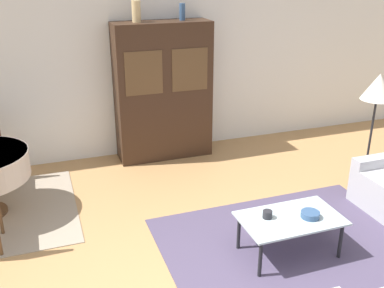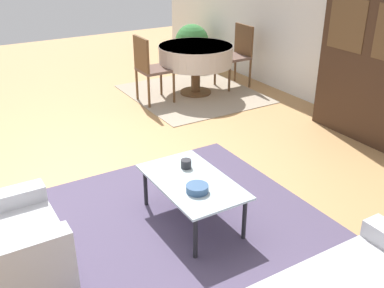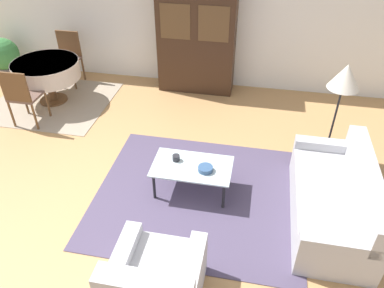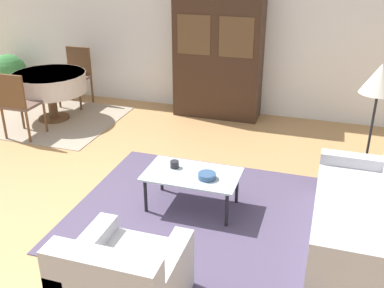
{
  "view_description": "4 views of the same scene",
  "coord_description": "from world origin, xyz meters",
  "px_view_note": "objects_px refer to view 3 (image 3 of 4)",
  "views": [
    {
      "loc": [
        -1.24,
        -2.68,
        2.71
      ],
      "look_at": [
        0.2,
        1.4,
        0.95
      ],
      "focal_mm": 42.0,
      "sensor_mm": 36.0,
      "label": 1
    },
    {
      "loc": [
        3.71,
        -1.14,
        2.3
      ],
      "look_at": [
        0.91,
        0.55,
        0.75
      ],
      "focal_mm": 42.0,
      "sensor_mm": 36.0,
      "label": 2
    },
    {
      "loc": [
        1.6,
        -2.96,
        3.38
      ],
      "look_at": [
        0.91,
        0.55,
        0.75
      ],
      "focal_mm": 35.0,
      "sensor_mm": 36.0,
      "label": 3
    },
    {
      "loc": [
        2.16,
        -3.38,
        2.63
      ],
      "look_at": [
        0.91,
        0.55,
        0.75
      ],
      "focal_mm": 42.0,
      "sensor_mm": 36.0,
      "label": 4
    }
  ],
  "objects_px": {
    "dining_chair_near": "(22,94)",
    "potted_plant": "(3,56)",
    "floor_lamp": "(345,81)",
    "bowl": "(205,169)",
    "coffee_table": "(192,168)",
    "dining_table": "(46,70)",
    "couch": "(335,201)",
    "display_cabinet": "(197,38)",
    "cup": "(176,158)",
    "dining_chair_far": "(68,55)",
    "armchair": "(155,283)"
  },
  "relations": [
    {
      "from": "couch",
      "to": "cup",
      "type": "bearing_deg",
      "value": 83.34
    },
    {
      "from": "floor_lamp",
      "to": "bowl",
      "type": "relative_size",
      "value": 8.04
    },
    {
      "from": "floor_lamp",
      "to": "bowl",
      "type": "height_order",
      "value": "floor_lamp"
    },
    {
      "from": "cup",
      "to": "couch",
      "type": "bearing_deg",
      "value": -6.66
    },
    {
      "from": "coffee_table",
      "to": "dining_chair_far",
      "type": "relative_size",
      "value": 1.02
    },
    {
      "from": "couch",
      "to": "display_cabinet",
      "type": "xyz_separation_m",
      "value": [
        -2.18,
        2.96,
        0.69
      ]
    },
    {
      "from": "dining_table",
      "to": "bowl",
      "type": "xyz_separation_m",
      "value": [
        3.08,
        -1.87,
        -0.16
      ]
    },
    {
      "from": "floor_lamp",
      "to": "dining_table",
      "type": "bearing_deg",
      "value": 170.38
    },
    {
      "from": "couch",
      "to": "display_cabinet",
      "type": "distance_m",
      "value": 3.74
    },
    {
      "from": "cup",
      "to": "display_cabinet",
      "type": "bearing_deg",
      "value": 95.19
    },
    {
      "from": "armchair",
      "to": "bowl",
      "type": "distance_m",
      "value": 1.55
    },
    {
      "from": "dining_table",
      "to": "coffee_table",
      "type": "bearing_deg",
      "value": -31.97
    },
    {
      "from": "dining_table",
      "to": "dining_chair_far",
      "type": "bearing_deg",
      "value": 90.0
    },
    {
      "from": "dining_table",
      "to": "dining_chair_far",
      "type": "xyz_separation_m",
      "value": [
        -0.0,
        0.78,
        -0.04
      ]
    },
    {
      "from": "floor_lamp",
      "to": "coffee_table",
      "type": "bearing_deg",
      "value": -149.66
    },
    {
      "from": "armchair",
      "to": "cup",
      "type": "bearing_deg",
      "value": 96.31
    },
    {
      "from": "dining_chair_near",
      "to": "cup",
      "type": "relative_size",
      "value": 10.32
    },
    {
      "from": "coffee_table",
      "to": "dining_chair_near",
      "type": "xyz_separation_m",
      "value": [
        -2.9,
        1.03,
        0.19
      ]
    },
    {
      "from": "coffee_table",
      "to": "dining_table",
      "type": "height_order",
      "value": "dining_table"
    },
    {
      "from": "coffee_table",
      "to": "bowl",
      "type": "xyz_separation_m",
      "value": [
        0.18,
        -0.06,
        0.07
      ]
    },
    {
      "from": "couch",
      "to": "dining_chair_near",
      "type": "xyz_separation_m",
      "value": [
        -4.62,
        1.18,
        0.27
      ]
    },
    {
      "from": "floor_lamp",
      "to": "cup",
      "type": "distance_m",
      "value": 2.32
    },
    {
      "from": "floor_lamp",
      "to": "cup",
      "type": "bearing_deg",
      "value": -154.14
    },
    {
      "from": "armchair",
      "to": "dining_chair_near",
      "type": "xyz_separation_m",
      "value": [
        -2.87,
        2.62,
        0.27
      ]
    },
    {
      "from": "coffee_table",
      "to": "dining_table",
      "type": "bearing_deg",
      "value": 148.03
    },
    {
      "from": "potted_plant",
      "to": "display_cabinet",
      "type": "bearing_deg",
      "value": 3.52
    },
    {
      "from": "coffee_table",
      "to": "couch",
      "type": "bearing_deg",
      "value": -5.18
    },
    {
      "from": "bowl",
      "to": "floor_lamp",
      "type": "bearing_deg",
      "value": 34.56
    },
    {
      "from": "couch",
      "to": "potted_plant",
      "type": "bearing_deg",
      "value": 65.54
    },
    {
      "from": "display_cabinet",
      "to": "floor_lamp",
      "type": "height_order",
      "value": "display_cabinet"
    },
    {
      "from": "dining_table",
      "to": "floor_lamp",
      "type": "distance_m",
      "value": 4.76
    },
    {
      "from": "display_cabinet",
      "to": "dining_table",
      "type": "distance_m",
      "value": 2.66
    },
    {
      "from": "couch",
      "to": "dining_chair_far",
      "type": "relative_size",
      "value": 1.85
    },
    {
      "from": "dining_chair_far",
      "to": "cup",
      "type": "distance_m",
      "value": 3.68
    },
    {
      "from": "dining_table",
      "to": "floor_lamp",
      "type": "height_order",
      "value": "floor_lamp"
    },
    {
      "from": "bowl",
      "to": "armchair",
      "type": "bearing_deg",
      "value": -97.9
    },
    {
      "from": "dining_chair_near",
      "to": "floor_lamp",
      "type": "bearing_deg",
      "value": -0.08
    },
    {
      "from": "coffee_table",
      "to": "display_cabinet",
      "type": "bearing_deg",
      "value": 99.44
    },
    {
      "from": "dining_chair_near",
      "to": "potted_plant",
      "type": "xyz_separation_m",
      "value": [
        -1.37,
        1.54,
        -0.12
      ]
    },
    {
      "from": "coffee_table",
      "to": "dining_table",
      "type": "distance_m",
      "value": 3.43
    },
    {
      "from": "couch",
      "to": "potted_plant",
      "type": "distance_m",
      "value": 6.58
    },
    {
      "from": "couch",
      "to": "cup",
      "type": "relative_size",
      "value": 19.04
    },
    {
      "from": "dining_chair_far",
      "to": "potted_plant",
      "type": "bearing_deg",
      "value": 1.05
    },
    {
      "from": "dining_chair_near",
      "to": "dining_table",
      "type": "bearing_deg",
      "value": 90.0
    },
    {
      "from": "armchair",
      "to": "potted_plant",
      "type": "height_order",
      "value": "potted_plant"
    },
    {
      "from": "dining_table",
      "to": "dining_chair_far",
      "type": "distance_m",
      "value": 0.78
    },
    {
      "from": "coffee_table",
      "to": "dining_chair_near",
      "type": "distance_m",
      "value": 3.08
    },
    {
      "from": "dining_chair_near",
      "to": "armchair",
      "type": "bearing_deg",
      "value": -42.4
    },
    {
      "from": "bowl",
      "to": "potted_plant",
      "type": "xyz_separation_m",
      "value": [
        -4.45,
        2.63,
        -0.01
      ]
    },
    {
      "from": "floor_lamp",
      "to": "potted_plant",
      "type": "relative_size",
      "value": 1.88
    }
  ]
}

